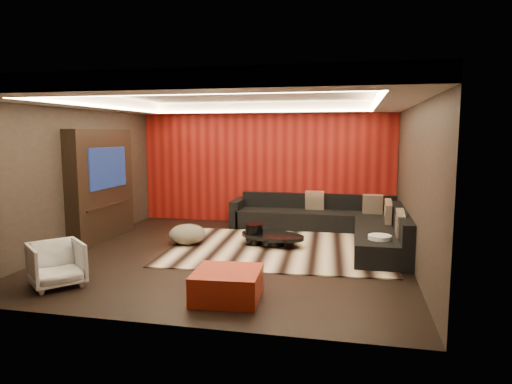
% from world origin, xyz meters
% --- Properties ---
extents(floor, '(6.00, 6.00, 0.02)m').
position_xyz_m(floor, '(0.00, 0.00, -0.01)').
color(floor, black).
rests_on(floor, ground).
extents(ceiling, '(6.00, 6.00, 0.02)m').
position_xyz_m(ceiling, '(0.00, 0.00, 2.81)').
color(ceiling, silver).
rests_on(ceiling, ground).
extents(wall_back, '(6.00, 0.02, 2.80)m').
position_xyz_m(wall_back, '(0.00, 3.01, 1.40)').
color(wall_back, black).
rests_on(wall_back, ground).
extents(wall_left, '(0.02, 6.00, 2.80)m').
position_xyz_m(wall_left, '(-3.01, 0.00, 1.40)').
color(wall_left, black).
rests_on(wall_left, ground).
extents(wall_right, '(0.02, 6.00, 2.80)m').
position_xyz_m(wall_right, '(3.01, 0.00, 1.40)').
color(wall_right, black).
rests_on(wall_right, ground).
extents(red_feature_wall, '(5.98, 0.05, 2.78)m').
position_xyz_m(red_feature_wall, '(0.00, 2.97, 1.40)').
color(red_feature_wall, '#6B0C0A').
rests_on(red_feature_wall, ground).
extents(soffit_back, '(6.00, 0.60, 0.22)m').
position_xyz_m(soffit_back, '(0.00, 2.70, 2.69)').
color(soffit_back, silver).
rests_on(soffit_back, ground).
extents(soffit_front, '(6.00, 0.60, 0.22)m').
position_xyz_m(soffit_front, '(0.00, -2.70, 2.69)').
color(soffit_front, silver).
rests_on(soffit_front, ground).
extents(soffit_left, '(0.60, 4.80, 0.22)m').
position_xyz_m(soffit_left, '(-2.70, 0.00, 2.69)').
color(soffit_left, silver).
rests_on(soffit_left, ground).
extents(soffit_right, '(0.60, 4.80, 0.22)m').
position_xyz_m(soffit_right, '(2.70, 0.00, 2.69)').
color(soffit_right, silver).
rests_on(soffit_right, ground).
extents(cove_back, '(4.80, 0.08, 0.04)m').
position_xyz_m(cove_back, '(0.00, 2.36, 2.60)').
color(cove_back, '#FFD899').
rests_on(cove_back, ground).
extents(cove_front, '(4.80, 0.08, 0.04)m').
position_xyz_m(cove_front, '(0.00, -2.36, 2.60)').
color(cove_front, '#FFD899').
rests_on(cove_front, ground).
extents(cove_left, '(0.08, 4.80, 0.04)m').
position_xyz_m(cove_left, '(-2.36, 0.00, 2.60)').
color(cove_left, '#FFD899').
rests_on(cove_left, ground).
extents(cove_right, '(0.08, 4.80, 0.04)m').
position_xyz_m(cove_right, '(2.36, 0.00, 2.60)').
color(cove_right, '#FFD899').
rests_on(cove_right, ground).
extents(tv_surround, '(0.30, 2.00, 2.20)m').
position_xyz_m(tv_surround, '(-2.85, 0.60, 1.10)').
color(tv_surround, black).
rests_on(tv_surround, ground).
extents(tv_screen, '(0.04, 1.30, 0.80)m').
position_xyz_m(tv_screen, '(-2.69, 0.60, 1.45)').
color(tv_screen, black).
rests_on(tv_screen, ground).
extents(tv_shelf, '(0.04, 1.60, 0.04)m').
position_xyz_m(tv_shelf, '(-2.69, 0.60, 0.70)').
color(tv_shelf, black).
rests_on(tv_shelf, ground).
extents(rug, '(4.16, 3.22, 0.02)m').
position_xyz_m(rug, '(0.73, 0.57, 0.01)').
color(rug, beige).
rests_on(rug, floor).
extents(coffee_table, '(1.57, 1.57, 0.21)m').
position_xyz_m(coffee_table, '(0.58, 0.77, 0.13)').
color(coffee_table, black).
rests_on(coffee_table, rug).
extents(drum_stool, '(0.35, 0.35, 0.40)m').
position_xyz_m(drum_stool, '(0.23, 0.75, 0.22)').
color(drum_stool, black).
rests_on(drum_stool, rug).
extents(striped_pouf, '(0.87, 0.87, 0.38)m').
position_xyz_m(striped_pouf, '(-1.02, 0.52, 0.21)').
color(striped_pouf, '#B8AB8F').
rests_on(striped_pouf, rug).
extents(white_side_table, '(0.39, 0.39, 0.47)m').
position_xyz_m(white_side_table, '(2.50, 0.03, 0.24)').
color(white_side_table, white).
rests_on(white_side_table, floor).
extents(orange_ottoman, '(0.90, 0.90, 0.38)m').
position_xyz_m(orange_ottoman, '(0.50, -2.07, 0.19)').
color(orange_ottoman, maroon).
rests_on(orange_ottoman, floor).
extents(armchair, '(0.96, 0.96, 0.63)m').
position_xyz_m(armchair, '(-1.96, -2.10, 0.31)').
color(armchair, silver).
rests_on(armchair, floor).
extents(sectional_sofa, '(3.65, 3.50, 0.75)m').
position_xyz_m(sectional_sofa, '(1.73, 1.86, 0.26)').
color(sectional_sofa, black).
rests_on(sectional_sofa, floor).
extents(throw_pillows, '(1.90, 2.76, 0.50)m').
position_xyz_m(throw_pillows, '(2.30, 1.69, 0.62)').
color(throw_pillows, '#CCB196').
rests_on(throw_pillows, sectional_sofa).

